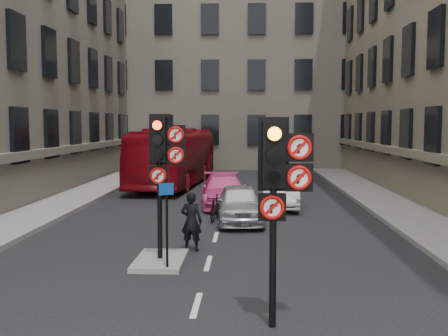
# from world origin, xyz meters

# --- Properties ---
(pavement_left) EXTENTS (3.00, 50.00, 0.16)m
(pavement_left) POSITION_xyz_m (-7.20, 12.00, 0.08)
(pavement_left) COLOR gray
(pavement_left) RESTS_ON ground
(pavement_right) EXTENTS (3.00, 50.00, 0.16)m
(pavement_right) POSITION_xyz_m (7.20, 12.00, 0.08)
(pavement_right) COLOR gray
(pavement_right) RESTS_ON ground
(centre_island) EXTENTS (1.20, 2.00, 0.12)m
(centre_island) POSITION_xyz_m (-1.20, 5.00, 0.06)
(centre_island) COLOR gray
(centre_island) RESTS_ON ground
(building_far) EXTENTS (30.00, 14.00, 20.00)m
(building_far) POSITION_xyz_m (0.00, 38.00, 10.00)
(building_far) COLOR slate
(building_far) RESTS_ON ground
(signal_near) EXTENTS (0.91, 0.40, 3.58)m
(signal_near) POSITION_xyz_m (1.49, 0.99, 2.58)
(signal_near) COLOR black
(signal_near) RESTS_ON ground
(signal_far) EXTENTS (0.91, 0.40, 3.58)m
(signal_far) POSITION_xyz_m (-1.11, 4.99, 2.70)
(signal_far) COLOR black
(signal_far) RESTS_ON centre_island
(car_silver) EXTENTS (1.83, 3.99, 1.33)m
(car_silver) POSITION_xyz_m (0.70, 10.44, 0.66)
(car_silver) COLOR #B7BBBF
(car_silver) RESTS_ON ground
(car_white) EXTENTS (1.58, 4.10, 1.33)m
(car_white) POSITION_xyz_m (2.34, 13.83, 0.67)
(car_white) COLOR silver
(car_white) RESTS_ON ground
(car_pink) EXTENTS (2.26, 4.64, 1.30)m
(car_pink) POSITION_xyz_m (-0.02, 14.02, 0.65)
(car_pink) COLOR #E84490
(car_pink) RESTS_ON ground
(bus_red) EXTENTS (3.59, 11.65, 3.20)m
(bus_red) POSITION_xyz_m (-3.10, 21.43, 1.60)
(bus_red) COLOR maroon
(bus_red) RESTS_ON ground
(motorcycle) EXTENTS (0.66, 1.58, 0.92)m
(motorcycle) POSITION_xyz_m (-0.17, 10.73, 0.46)
(motorcycle) COLOR black
(motorcycle) RESTS_ON ground
(motorcyclist) EXTENTS (0.67, 0.51, 1.63)m
(motorcyclist) POSITION_xyz_m (-0.55, 6.27, 0.82)
(motorcyclist) COLOR black
(motorcyclist) RESTS_ON ground
(info_sign) EXTENTS (0.33, 0.15, 1.97)m
(info_sign) POSITION_xyz_m (-0.90, 4.18, 1.40)
(info_sign) COLOR black
(info_sign) RESTS_ON centre_island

